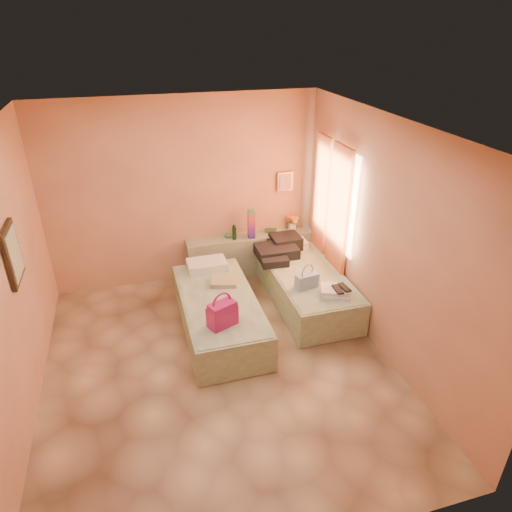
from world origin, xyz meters
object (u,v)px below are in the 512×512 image
(magenta_handbag, at_px, (222,314))
(blue_handbag, at_px, (307,281))
(green_book, at_px, (271,231))
(bed_left, at_px, (219,314))
(headboard_ledge, at_px, (251,254))
(water_bottle, at_px, (234,233))
(towel_stack, at_px, (336,292))
(flower_vase, at_px, (292,221))
(bed_right, at_px, (306,286))

(magenta_handbag, relative_size, blue_handbag, 1.09)
(green_book, xyz_separation_m, magenta_handbag, (-1.23, -2.03, -0.01))
(green_book, bearing_deg, bed_left, -108.58)
(blue_handbag, bearing_deg, headboard_ledge, 93.79)
(water_bottle, xyz_separation_m, blue_handbag, (0.65, -1.39, -0.17))
(headboard_ledge, bearing_deg, bed_left, -120.77)
(magenta_handbag, bearing_deg, water_bottle, 49.44)
(magenta_handbag, relative_size, towel_stack, 0.96)
(flower_vase, xyz_separation_m, magenta_handbag, (-1.59, -2.02, -0.14))
(headboard_ledge, relative_size, flower_vase, 7.10)
(headboard_ledge, bearing_deg, water_bottle, -169.16)
(bed_left, bearing_deg, green_book, 51.14)
(flower_vase, xyz_separation_m, blue_handbag, (-0.34, -1.50, -0.20))
(green_book, height_order, towel_stack, green_book)
(bed_left, bearing_deg, towel_stack, -13.58)
(water_bottle, bearing_deg, magenta_handbag, -107.59)
(headboard_ledge, bearing_deg, green_book, 12.04)
(headboard_ledge, distance_m, blue_handbag, 1.51)
(headboard_ledge, bearing_deg, blue_handbag, -75.74)
(headboard_ledge, relative_size, water_bottle, 8.84)
(water_bottle, bearing_deg, flower_vase, 6.63)
(water_bottle, bearing_deg, bed_left, -111.96)
(bed_left, height_order, flower_vase, flower_vase)
(headboard_ledge, distance_m, towel_stack, 1.86)
(bed_right, relative_size, flower_vase, 6.92)
(magenta_handbag, bearing_deg, green_book, 35.83)
(bed_left, xyz_separation_m, towel_stack, (1.48, -0.35, 0.30))
(headboard_ledge, xyz_separation_m, flower_vase, (0.70, 0.06, 0.47))
(water_bottle, height_order, towel_stack, water_bottle)
(blue_handbag, bearing_deg, magenta_handbag, -168.18)
(bed_left, bearing_deg, flower_vase, 43.14)
(water_bottle, distance_m, green_book, 0.65)
(magenta_handbag, bearing_deg, bed_right, 9.74)
(bed_left, height_order, magenta_handbag, magenta_handbag)
(bed_left, height_order, bed_right, same)
(bed_left, xyz_separation_m, bed_right, (1.34, 0.32, 0.00))
(headboard_ledge, distance_m, flower_vase, 0.85)
(green_book, bearing_deg, towel_stack, -59.86)
(headboard_ledge, distance_m, bed_right, 1.18)
(green_book, xyz_separation_m, flower_vase, (0.36, -0.01, 0.13))
(water_bottle, distance_m, flower_vase, 1.00)
(bed_left, bearing_deg, bed_right, 13.37)
(flower_vase, height_order, blue_handbag, flower_vase)
(bed_left, bearing_deg, magenta_handbag, -97.17)
(headboard_ledge, relative_size, bed_left, 1.02)
(headboard_ledge, bearing_deg, flower_vase, 4.89)
(headboard_ledge, bearing_deg, bed_right, -63.43)
(bed_right, distance_m, magenta_handbag, 1.73)
(flower_vase, bearing_deg, bed_right, -99.14)
(headboard_ledge, relative_size, magenta_handbag, 6.11)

